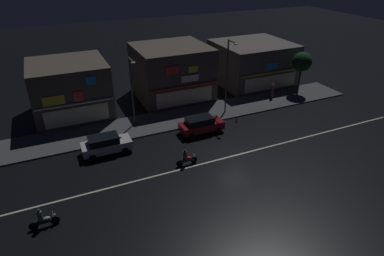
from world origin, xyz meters
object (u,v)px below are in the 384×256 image
Objects in this scene: pedestrian_on_sidewalk at (272,91)px; motorcycle_following at (43,219)px; streetlamp_west at (132,86)px; streetlamp_mid at (228,72)px; parked_car_trailing at (201,124)px; motorcycle_lead at (186,158)px; parked_car_near_kerb at (106,144)px; traffic_cone at (237,119)px.

motorcycle_following is at bearing 51.41° from pedestrian_on_sidewalk.
streetlamp_west is 0.88× the size of streetlamp_mid.
parked_car_trailing reaches higher than motorcycle_lead.
streetlamp_west is at bearing 28.12° from pedestrian_on_sidewalk.
pedestrian_on_sidewalk is at bearing 19.68° from parked_car_trailing.
pedestrian_on_sidewalk is 0.42× the size of parked_car_near_kerb.
streetlamp_west reaches higher than parked_car_near_kerb.
motorcycle_lead is at bearing -147.33° from traffic_cone.
motorcycle_following is at bearing -166.35° from motorcycle_lead.
streetlamp_west is 10.01m from streetlamp_mid.
streetlamp_mid is 14.48m from parked_car_near_kerb.
pedestrian_on_sidewalk is 21.22m from parked_car_near_kerb.
streetlamp_west is 12.74× the size of traffic_cone.
parked_car_trailing is 2.26× the size of motorcycle_lead.
motorcycle_following is (-19.21, -10.14, -4.16)m from streetlamp_mid.
pedestrian_on_sidewalk is at bearing -156.33° from motorcycle_following.
motorcycle_following is at bearing -126.79° from parked_car_near_kerb.
motorcycle_lead is 11.56m from motorcycle_following.
streetlamp_mid is 8.21m from pedestrian_on_sidewalk.
pedestrian_on_sidewalk reaches higher than traffic_cone.
traffic_cone is (8.00, 5.13, -0.36)m from motorcycle_lead.
streetlamp_mid is (9.91, -1.27, 0.51)m from streetlamp_west.
parked_car_trailing reaches higher than traffic_cone.
parked_car_trailing is 16.55m from motorcycle_following.
motorcycle_following is at bearing -152.16° from streetlamp_mid.
streetlamp_mid is at bearing 42.87° from motorcycle_lead.
streetlamp_west reaches higher than motorcycle_following.
streetlamp_west is at bearing 102.56° from motorcycle_lead.
parked_car_trailing is at bearing 47.52° from pedestrian_on_sidewalk.
parked_car_near_kerb is 2.26× the size of motorcycle_following.
streetlamp_mid is 4.20× the size of motorcycle_following.
streetlamp_mid is 14.52× the size of traffic_cone.
parked_car_trailing is 2.26× the size of motorcycle_following.
streetlamp_mid is 1.86× the size of parked_car_trailing.
streetlamp_west is 17.38m from pedestrian_on_sidewalk.
motorcycle_lead is at bearing 57.93° from pedestrian_on_sidewalk.
parked_car_trailing is (9.27, -0.04, 0.00)m from parked_car_near_kerb.
pedestrian_on_sidewalk is (17.07, 0.08, -3.30)m from streetlamp_west.
parked_car_near_kerb is at bearing 140.62° from motorcycle_lead.
parked_car_trailing is at bearing -36.27° from streetlamp_west.
motorcycle_lead is (-7.98, -7.41, -4.16)m from streetlamp_mid.
motorcycle_following is (-26.36, -11.50, -0.35)m from pedestrian_on_sidewalk.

